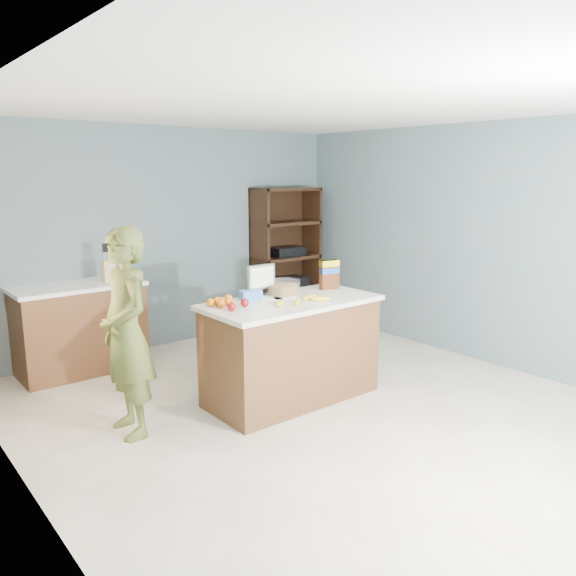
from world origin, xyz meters
TOP-DOWN VIEW (x-y plane):
  - floor at (0.00, 0.00)m, footprint 4.50×5.00m
  - walls at (0.00, 0.00)m, footprint 4.52×5.02m
  - counter_peninsula at (0.00, 0.30)m, footprint 1.56×0.76m
  - back_cabinet at (-1.20, 2.20)m, footprint 1.24×0.62m
  - shelving_unit at (1.55, 2.35)m, footprint 0.90×0.40m
  - person at (-1.40, 0.56)m, footprint 0.40×0.60m
  - knife_block at (-0.89, 2.15)m, footprint 0.12×0.10m
  - envelopes at (-0.06, 0.42)m, footprint 0.39×0.19m
  - bananas at (0.02, 0.18)m, footprint 0.53×0.24m
  - apples at (-0.57, 0.37)m, footprint 0.24×0.21m
  - oranges at (-0.58, 0.51)m, footprint 0.27×0.20m
  - blue_carton at (-0.26, 0.54)m, footprint 0.20×0.16m
  - salad_bowl at (0.09, 0.53)m, footprint 0.30×0.30m
  - tv at (-0.09, 0.61)m, footprint 0.28×0.12m
  - cereal_box at (0.58, 0.45)m, footprint 0.20×0.11m

SIDE VIEW (x-z plane):
  - floor at x=0.00m, z-range -0.01..0.01m
  - counter_peninsula at x=0.00m, z-range -0.03..0.87m
  - back_cabinet at x=-1.20m, z-range 0.00..0.90m
  - person at x=-1.40m, z-range 0.00..1.60m
  - shelving_unit at x=1.55m, z-range -0.04..1.76m
  - envelopes at x=-0.06m, z-range 0.90..0.90m
  - bananas at x=0.02m, z-range 0.90..0.94m
  - apples at x=-0.57m, z-range 0.90..0.97m
  - oranges at x=-0.58m, z-range 0.90..0.97m
  - blue_carton at x=-0.26m, z-range 0.90..0.98m
  - salad_bowl at x=0.09m, z-range 0.89..1.02m
  - knife_block at x=-0.89m, z-range 0.86..1.17m
  - tv at x=-0.09m, z-range 0.92..1.20m
  - cereal_box at x=0.58m, z-range 0.92..1.20m
  - walls at x=0.00m, z-range 0.40..2.91m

